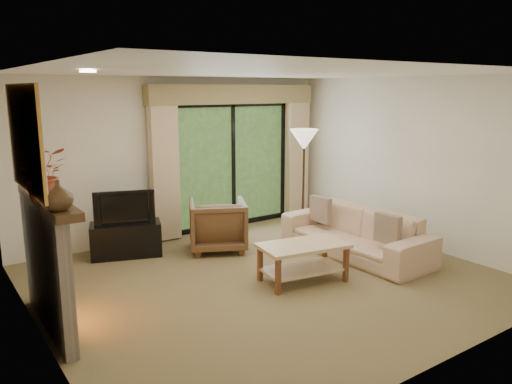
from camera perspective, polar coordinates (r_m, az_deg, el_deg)
floor at (r=6.54m, az=1.53°, el=-9.92°), size 5.50×5.50×0.00m
ceiling at (r=6.08m, az=1.66°, el=13.49°), size 5.50×5.50×0.00m
wall_back at (r=8.30m, az=-8.73°, el=3.88°), size 5.00×0.00×5.00m
wall_front at (r=4.47m, az=21.01°, el=-3.46°), size 5.00×0.00×5.00m
wall_left at (r=5.09m, az=-24.21°, el=-1.94°), size 0.00×5.00×5.00m
wall_right at (r=8.10m, az=17.47°, el=3.29°), size 0.00×5.00×5.00m
fireplace at (r=5.46m, az=-22.83°, el=-7.65°), size 0.24×1.70×1.37m
mirror at (r=5.19m, az=-24.85°, el=5.54°), size 0.07×1.45×1.02m
sliding_door at (r=8.77m, az=-2.67°, el=3.09°), size 2.26×0.10×2.16m
curtain_left at (r=8.02m, az=-10.45°, el=2.83°), size 0.45×0.18×2.35m
curtain_right at (r=9.45m, az=4.64°, el=4.30°), size 0.45×0.18×2.35m
cornice at (r=8.59m, az=-2.43°, el=11.09°), size 3.20×0.24×0.32m
media_console at (r=7.58m, az=-14.63°, el=-5.26°), size 1.09×0.75×0.50m
tv at (r=7.45m, az=-14.82°, el=-1.61°), size 0.85×0.39×0.49m
armchair at (r=7.60m, az=-4.41°, el=-3.77°), size 1.12×1.13×0.77m
sofa at (r=7.49m, az=11.23°, el=-4.60°), size 0.97×2.34×0.68m
pillow_near at (r=6.94m, az=14.82°, el=-4.08°), size 0.11×0.40×0.39m
pillow_far at (r=7.84m, az=7.40°, el=-1.99°), size 0.12×0.40×0.40m
coffee_table at (r=6.42m, az=5.38°, el=-8.04°), size 1.19×0.78×0.50m
floor_lamp at (r=8.36m, az=5.42°, el=1.12°), size 0.59×0.59×1.77m
vase at (r=4.65m, az=-21.68°, el=-0.37°), size 0.31×0.31×0.27m
branches at (r=5.12m, az=-23.13°, el=1.93°), size 0.50×0.45×0.51m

